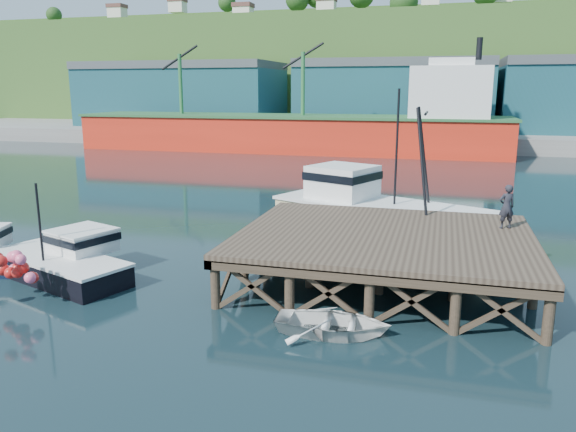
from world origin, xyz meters
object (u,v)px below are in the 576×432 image
(trawler, at_px, (379,211))
(dinghy, at_px, (333,323))
(boat_black, at_px, (65,260))
(dockworker, at_px, (507,207))

(trawler, relative_size, dinghy, 3.30)
(boat_black, height_order, trawler, trawler)
(trawler, distance_m, dockworker, 7.45)
(dinghy, bearing_deg, trawler, -2.98)
(boat_black, height_order, dockworker, boat_black)
(trawler, height_order, dockworker, trawler)
(dinghy, distance_m, dockworker, 10.31)
(dinghy, height_order, dockworker, dockworker)
(boat_black, bearing_deg, trawler, 58.18)
(boat_black, distance_m, trawler, 15.72)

